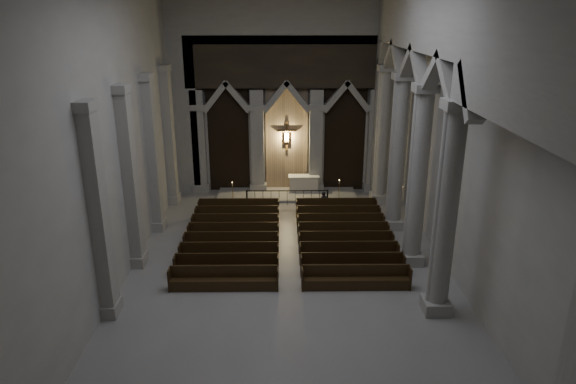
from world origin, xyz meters
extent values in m
plane|color=gray|center=(0.00, 0.00, 0.00)|extent=(24.00, 24.00, 0.00)
cube|color=#AEABA3|center=(0.00, 12.00, 6.00)|extent=(14.00, 0.10, 12.00)
cube|color=#AEABA3|center=(0.00, -12.00, 6.00)|extent=(14.00, 0.10, 12.00)
cube|color=#AEABA3|center=(-7.00, 0.00, 6.00)|extent=(0.10, 24.00, 12.00)
cube|color=#AEABA3|center=(7.00, 0.00, 6.00)|extent=(0.10, 24.00, 12.00)
cube|color=#A7A49C|center=(-5.40, 11.50, 3.20)|extent=(0.80, 0.50, 6.40)
cube|color=#A7A49C|center=(-5.40, 11.50, 0.25)|extent=(1.05, 0.70, 0.50)
cube|color=#A7A49C|center=(-5.40, 11.50, 5.35)|extent=(1.00, 0.65, 0.35)
cube|color=#A7A49C|center=(-1.80, 11.50, 3.20)|extent=(0.80, 0.50, 6.40)
cube|color=#A7A49C|center=(-1.80, 11.50, 0.25)|extent=(1.05, 0.70, 0.50)
cube|color=#A7A49C|center=(-1.80, 11.50, 5.35)|extent=(1.00, 0.65, 0.35)
cube|color=#A7A49C|center=(1.80, 11.50, 3.20)|extent=(0.80, 0.50, 6.40)
cube|color=#A7A49C|center=(1.80, 11.50, 0.25)|extent=(1.05, 0.70, 0.50)
cube|color=#A7A49C|center=(1.80, 11.50, 5.35)|extent=(1.00, 0.65, 0.35)
cube|color=#A7A49C|center=(5.40, 11.50, 3.20)|extent=(0.80, 0.50, 6.40)
cube|color=#A7A49C|center=(5.40, 11.50, 0.25)|extent=(1.05, 0.70, 0.50)
cube|color=#A7A49C|center=(5.40, 11.50, 5.35)|extent=(1.00, 0.65, 0.35)
cube|color=black|center=(-3.60, 11.85, 3.50)|extent=(2.60, 0.15, 7.00)
cube|color=#9F8266|center=(0.00, 11.85, 3.50)|extent=(2.60, 0.15, 7.00)
cube|color=black|center=(3.60, 11.85, 3.50)|extent=(2.60, 0.15, 7.00)
cube|color=black|center=(0.00, 11.50, 8.00)|extent=(12.00, 0.50, 3.00)
cube|color=#A7A49C|center=(-6.20, 11.50, 4.50)|extent=(1.60, 0.50, 9.00)
cube|color=#A7A49C|center=(6.20, 11.50, 4.50)|extent=(1.60, 0.50, 9.00)
cube|color=#A7A49C|center=(0.00, 11.50, 10.50)|extent=(14.00, 0.50, 3.00)
plane|color=#E3A466|center=(0.00, 11.82, 3.50)|extent=(1.50, 0.00, 1.50)
cube|color=#52371C|center=(0.00, 11.73, 3.50)|extent=(0.13, 0.08, 1.80)
cube|color=#52371C|center=(0.00, 11.73, 3.85)|extent=(1.10, 0.08, 0.13)
cube|color=tan|center=(0.00, 11.67, 3.45)|extent=(0.26, 0.10, 0.60)
sphere|color=tan|center=(0.00, 11.67, 3.85)|extent=(0.17, 0.17, 0.17)
cylinder|color=tan|center=(-0.26, 11.67, 3.82)|extent=(0.45, 0.08, 0.08)
cylinder|color=tan|center=(0.26, 11.67, 3.82)|extent=(0.45, 0.08, 0.08)
cube|color=#A7A49C|center=(5.50, 9.50, 0.25)|extent=(1.00, 1.00, 0.50)
cylinder|color=#A7A49C|center=(5.50, 9.50, 4.00)|extent=(0.70, 0.70, 7.50)
cube|color=#A7A49C|center=(5.50, 9.50, 7.85)|extent=(0.95, 0.95, 0.35)
cube|color=#A7A49C|center=(5.50, 5.50, 0.25)|extent=(1.00, 1.00, 0.50)
cylinder|color=#A7A49C|center=(5.50, 5.50, 4.00)|extent=(0.70, 0.70, 7.50)
cube|color=#A7A49C|center=(5.50, 5.50, 7.85)|extent=(0.95, 0.95, 0.35)
cube|color=#A7A49C|center=(5.50, 1.50, 0.25)|extent=(1.00, 1.00, 0.50)
cylinder|color=#A7A49C|center=(5.50, 1.50, 4.00)|extent=(0.70, 0.70, 7.50)
cube|color=#A7A49C|center=(5.50, 1.50, 7.85)|extent=(0.95, 0.95, 0.35)
cube|color=#A7A49C|center=(5.50, -2.50, 0.25)|extent=(1.00, 1.00, 0.50)
cylinder|color=#A7A49C|center=(5.50, -2.50, 4.00)|extent=(0.70, 0.70, 7.50)
cube|color=#A7A49C|center=(5.50, -2.50, 7.85)|extent=(0.95, 0.95, 0.35)
cube|color=#A7A49C|center=(5.50, 0.00, 10.60)|extent=(0.55, 24.00, 2.80)
cube|color=#A7A49C|center=(5.50, 11.40, 4.60)|extent=(0.55, 1.20, 9.20)
cube|color=#A7A49C|center=(-6.75, 9.50, 0.25)|extent=(0.60, 1.00, 0.50)
cube|color=#A7A49C|center=(-6.75, 9.50, 4.00)|extent=(0.50, 0.80, 7.50)
cube|color=#A7A49C|center=(-6.75, 9.50, 7.85)|extent=(0.60, 1.00, 0.35)
cube|color=#A7A49C|center=(-6.75, 5.50, 0.25)|extent=(0.60, 1.00, 0.50)
cube|color=#A7A49C|center=(-6.75, 5.50, 4.00)|extent=(0.50, 0.80, 7.50)
cube|color=#A7A49C|center=(-6.75, 5.50, 7.85)|extent=(0.60, 1.00, 0.35)
cube|color=#A7A49C|center=(-6.75, 1.50, 0.25)|extent=(0.60, 1.00, 0.50)
cube|color=#A7A49C|center=(-6.75, 1.50, 4.00)|extent=(0.50, 0.80, 7.50)
cube|color=#A7A49C|center=(-6.75, 1.50, 7.85)|extent=(0.60, 1.00, 0.35)
cube|color=#A7A49C|center=(-6.75, -2.50, 0.25)|extent=(0.60, 1.00, 0.50)
cube|color=#A7A49C|center=(-6.75, -2.50, 4.00)|extent=(0.50, 0.80, 7.50)
cube|color=#A7A49C|center=(-6.75, -2.50, 7.85)|extent=(0.60, 1.00, 0.35)
cube|color=#A7A49C|center=(0.00, 10.60, 0.07)|extent=(8.50, 2.60, 0.15)
cube|color=beige|center=(1.06, 11.14, 0.62)|extent=(1.77, 0.69, 0.93)
cube|color=white|center=(1.06, 11.14, 1.10)|extent=(1.92, 0.77, 0.04)
cube|color=black|center=(0.00, 8.93, 0.90)|extent=(4.73, 0.05, 0.05)
cube|color=black|center=(-2.36, 8.93, 0.47)|extent=(0.09, 0.09, 0.95)
cube|color=black|center=(2.36, 8.93, 0.47)|extent=(0.09, 0.09, 0.95)
cylinder|color=black|center=(-1.89, 8.93, 0.44)|extent=(0.02, 0.02, 0.87)
cylinder|color=black|center=(-1.42, 8.93, 0.44)|extent=(0.02, 0.02, 0.87)
cylinder|color=black|center=(-0.95, 8.93, 0.44)|extent=(0.02, 0.02, 0.87)
cylinder|color=black|center=(-0.47, 8.93, 0.44)|extent=(0.02, 0.02, 0.87)
cylinder|color=black|center=(0.00, 8.93, 0.44)|extent=(0.02, 0.02, 0.87)
cylinder|color=black|center=(0.47, 8.93, 0.44)|extent=(0.02, 0.02, 0.87)
cylinder|color=black|center=(0.95, 8.93, 0.44)|extent=(0.02, 0.02, 0.87)
cylinder|color=black|center=(1.42, 8.93, 0.44)|extent=(0.02, 0.02, 0.87)
cylinder|color=black|center=(1.89, 8.93, 0.44)|extent=(0.02, 0.02, 0.87)
cylinder|color=olive|center=(-3.24, 9.45, 0.02)|extent=(0.22, 0.22, 0.04)
cylinder|color=olive|center=(-3.24, 9.45, 0.54)|extent=(0.03, 0.03, 1.03)
cylinder|color=olive|center=(-3.24, 9.45, 1.05)|extent=(0.11, 0.11, 0.02)
cylinder|color=beige|center=(-3.24, 9.45, 1.15)|extent=(0.04, 0.04, 0.18)
sphere|color=#FFB559|center=(-3.24, 9.45, 1.26)|extent=(0.04, 0.04, 0.04)
cylinder|color=olive|center=(3.12, 9.62, 0.02)|extent=(0.23, 0.23, 0.05)
cylinder|color=olive|center=(3.12, 9.62, 0.57)|extent=(0.03, 0.03, 1.09)
cylinder|color=olive|center=(3.12, 9.62, 1.11)|extent=(0.11, 0.11, 0.02)
cylinder|color=beige|center=(3.12, 9.62, 1.21)|extent=(0.05, 0.05, 0.19)
sphere|color=#FFB559|center=(3.12, 9.62, 1.32)|extent=(0.04, 0.04, 0.04)
cube|color=black|center=(-2.70, 7.20, 0.24)|extent=(4.40, 0.42, 0.47)
cube|color=black|center=(-2.70, 7.40, 0.73)|extent=(4.40, 0.07, 0.52)
cube|color=black|center=(-4.90, 7.20, 0.47)|extent=(0.06, 0.47, 0.94)
cube|color=black|center=(-0.50, 7.20, 0.47)|extent=(0.06, 0.47, 0.94)
cube|color=black|center=(2.70, 7.20, 0.24)|extent=(4.40, 0.42, 0.47)
cube|color=black|center=(2.70, 7.40, 0.73)|extent=(4.40, 0.07, 0.52)
cube|color=black|center=(0.50, 7.20, 0.47)|extent=(0.06, 0.47, 0.94)
cube|color=black|center=(4.90, 7.20, 0.47)|extent=(0.06, 0.47, 0.94)
cube|color=black|center=(-2.70, 6.06, 0.24)|extent=(4.40, 0.42, 0.47)
cube|color=black|center=(-2.70, 6.26, 0.73)|extent=(4.40, 0.07, 0.52)
cube|color=black|center=(-4.90, 6.06, 0.47)|extent=(0.06, 0.47, 0.94)
cube|color=black|center=(-0.50, 6.06, 0.47)|extent=(0.06, 0.47, 0.94)
cube|color=black|center=(2.70, 6.06, 0.24)|extent=(4.40, 0.42, 0.47)
cube|color=black|center=(2.70, 6.26, 0.73)|extent=(4.40, 0.07, 0.52)
cube|color=black|center=(0.50, 6.06, 0.47)|extent=(0.06, 0.47, 0.94)
cube|color=black|center=(4.90, 6.06, 0.47)|extent=(0.06, 0.47, 0.94)
cube|color=black|center=(-2.70, 4.92, 0.24)|extent=(4.40, 0.42, 0.47)
cube|color=black|center=(-2.70, 5.12, 0.73)|extent=(4.40, 0.07, 0.52)
cube|color=black|center=(-4.90, 4.92, 0.47)|extent=(0.06, 0.47, 0.94)
cube|color=black|center=(-0.50, 4.92, 0.47)|extent=(0.06, 0.47, 0.94)
cube|color=black|center=(2.70, 4.92, 0.24)|extent=(4.40, 0.42, 0.47)
cube|color=black|center=(2.70, 5.12, 0.73)|extent=(4.40, 0.07, 0.52)
cube|color=black|center=(0.50, 4.92, 0.47)|extent=(0.06, 0.47, 0.94)
cube|color=black|center=(4.90, 4.92, 0.47)|extent=(0.06, 0.47, 0.94)
cube|color=black|center=(-2.70, 3.78, 0.24)|extent=(4.40, 0.42, 0.47)
cube|color=black|center=(-2.70, 3.98, 0.73)|extent=(4.40, 0.07, 0.52)
cube|color=black|center=(-4.90, 3.78, 0.47)|extent=(0.06, 0.47, 0.94)
cube|color=black|center=(-0.50, 3.78, 0.47)|extent=(0.06, 0.47, 0.94)
cube|color=black|center=(2.70, 3.78, 0.24)|extent=(4.40, 0.42, 0.47)
cube|color=black|center=(2.70, 3.98, 0.73)|extent=(4.40, 0.07, 0.52)
cube|color=black|center=(0.50, 3.78, 0.47)|extent=(0.06, 0.47, 0.94)
cube|color=black|center=(4.90, 3.78, 0.47)|extent=(0.06, 0.47, 0.94)
cube|color=black|center=(-2.70, 2.63, 0.24)|extent=(4.40, 0.42, 0.47)
cube|color=black|center=(-2.70, 2.83, 0.73)|extent=(4.40, 0.07, 0.52)
cube|color=black|center=(-4.90, 2.63, 0.47)|extent=(0.06, 0.47, 0.94)
cube|color=black|center=(-0.50, 2.63, 0.47)|extent=(0.06, 0.47, 0.94)
cube|color=black|center=(2.70, 2.63, 0.24)|extent=(4.40, 0.42, 0.47)
cube|color=black|center=(2.70, 2.83, 0.73)|extent=(4.40, 0.07, 0.52)
cube|color=black|center=(0.50, 2.63, 0.47)|extent=(0.06, 0.47, 0.94)
cube|color=black|center=(4.90, 2.63, 0.47)|extent=(0.06, 0.47, 0.94)
cube|color=black|center=(-2.70, 1.49, 0.24)|extent=(4.40, 0.42, 0.47)
cube|color=black|center=(-2.70, 1.69, 0.73)|extent=(4.40, 0.07, 0.52)
cube|color=black|center=(-4.90, 1.49, 0.47)|extent=(0.06, 0.47, 0.94)
cube|color=black|center=(-0.50, 1.49, 0.47)|extent=(0.06, 0.47, 0.94)
cube|color=black|center=(2.70, 1.49, 0.24)|extent=(4.40, 0.42, 0.47)
cube|color=black|center=(2.70, 1.69, 0.73)|extent=(4.40, 0.07, 0.52)
cube|color=black|center=(0.50, 1.49, 0.47)|extent=(0.06, 0.47, 0.94)
cube|color=black|center=(4.90, 1.49, 0.47)|extent=(0.06, 0.47, 0.94)
cube|color=black|center=(-2.70, 0.35, 0.24)|extent=(4.40, 0.42, 0.47)
cube|color=black|center=(-2.70, 0.55, 0.73)|extent=(4.40, 0.07, 0.52)
cube|color=black|center=(-4.90, 0.35, 0.47)|extent=(0.06, 0.47, 0.94)
cube|color=black|center=(-0.50, 0.35, 0.47)|extent=(0.06, 0.47, 0.94)
cube|color=black|center=(2.70, 0.35, 0.24)|extent=(4.40, 0.42, 0.47)
cube|color=black|center=(2.70, 0.55, 0.73)|extent=(4.40, 0.07, 0.52)
cube|color=black|center=(0.50, 0.35, 0.47)|extent=(0.06, 0.47, 0.94)
cube|color=black|center=(4.90, 0.35, 0.47)|extent=(0.06, 0.47, 0.94)
cube|color=black|center=(-2.70, -0.79, 0.24)|extent=(4.40, 0.42, 0.47)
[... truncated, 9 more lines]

